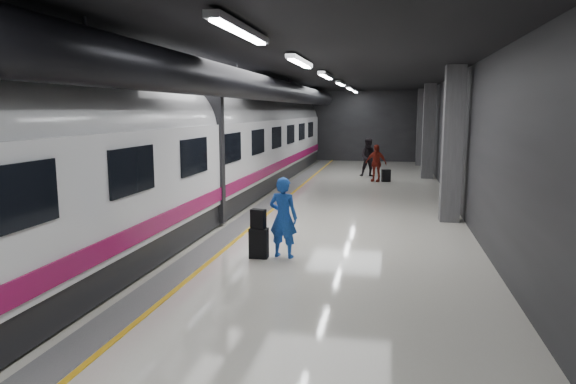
{
  "coord_description": "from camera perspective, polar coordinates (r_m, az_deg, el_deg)",
  "views": [
    {
      "loc": [
        2.81,
        -13.52,
        3.22
      ],
      "look_at": [
        0.43,
        -1.67,
        1.3
      ],
      "focal_mm": 32.0,
      "sensor_mm": 36.0,
      "label": 1
    }
  ],
  "objects": [
    {
      "name": "shoulder_bag",
      "position": [
        11.26,
        -3.32,
        -3.0
      ],
      "size": [
        0.35,
        0.24,
        0.43
      ],
      "primitive_type": "cube",
      "rotation": [
        0.0,
        0.0,
        -0.23
      ],
      "color": "black",
      "rests_on": "suitcase_main"
    },
    {
      "name": "traveler_far_a",
      "position": [
        25.63,
        9.01,
        3.82
      ],
      "size": [
        0.96,
        0.77,
        1.9
      ],
      "primitive_type": "imported",
      "rotation": [
        0.0,
        0.0,
        0.05
      ],
      "color": "black",
      "rests_on": "ground"
    },
    {
      "name": "platform_hall",
      "position": [
        14.81,
        -0.73,
        10.23
      ],
      "size": [
        10.02,
        40.02,
        4.51
      ],
      "color": "black",
      "rests_on": "ground"
    },
    {
      "name": "traveler_main",
      "position": [
        11.31,
        -0.53,
        -2.84
      ],
      "size": [
        0.72,
        0.55,
        1.79
      ],
      "primitive_type": "imported",
      "rotation": [
        0.0,
        0.0,
        2.95
      ],
      "color": "blue",
      "rests_on": "ground"
    },
    {
      "name": "suitcase_main",
      "position": [
        11.39,
        -3.26,
        -5.69
      ],
      "size": [
        0.42,
        0.27,
        0.67
      ],
      "primitive_type": "cube",
      "rotation": [
        0.0,
        0.0,
        0.03
      ],
      "color": "black",
      "rests_on": "ground"
    },
    {
      "name": "ground",
      "position": [
        14.18,
        -0.38,
        -4.12
      ],
      "size": [
        40.0,
        40.0,
        0.0
      ],
      "primitive_type": "plane",
      "color": "silver",
      "rests_on": "ground"
    },
    {
      "name": "train",
      "position": [
        14.86,
        -12.78,
        4.34
      ],
      "size": [
        3.05,
        38.0,
        4.05
      ],
      "color": "black",
      "rests_on": "ground"
    },
    {
      "name": "traveler_far_b",
      "position": [
        23.9,
        9.74,
        3.19
      ],
      "size": [
        1.08,
        0.72,
        1.7
      ],
      "primitive_type": "imported",
      "rotation": [
        0.0,
        0.0,
        -0.33
      ],
      "color": "maroon",
      "rests_on": "ground"
    },
    {
      "name": "suitcase_far",
      "position": [
        23.97,
        10.84,
        1.8
      ],
      "size": [
        0.44,
        0.35,
        0.56
      ],
      "primitive_type": "cube",
      "rotation": [
        0.0,
        0.0,
        0.32
      ],
      "color": "black",
      "rests_on": "ground"
    }
  ]
}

